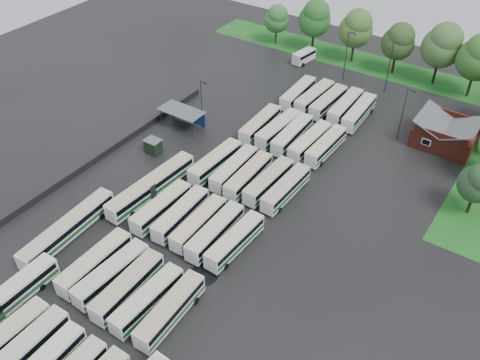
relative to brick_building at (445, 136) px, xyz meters
The scene contains 50 objects.
ground 49.08m from the brick_building, 119.30° to the right, with size 160.00×160.00×0.00m, color black.
brick_building is the anchor object (origin of this frame).
wash_shed 46.14m from the brick_building, 153.27° to the right, with size 8.20×4.20×3.58m.
utility_hut 50.26m from the brick_building, 143.11° to the right, with size 2.70×2.20×2.62m.
grass_strip_north 31.19m from the brick_building, 134.96° to the left, with size 80.00×10.00×0.01m, color #185C19.
west_fence 57.83m from the brick_building, 143.04° to the right, with size 0.10×50.00×1.20m, color #2D2D30.
bus_r0c0 74.37m from the brick_building, 112.37° to the right, with size 2.53×11.23×3.12m.
bus_r0c1 72.95m from the brick_building, 110.31° to the right, with size 2.63×11.30×3.13m.
bus_r1c0 61.80m from the brick_building, 117.40° to the right, with size 2.49×11.42×3.18m.
bus_r1c1 60.55m from the brick_building, 114.74° to the right, with size 2.90×11.39×3.14m.
bus_r1c2 59.64m from the brick_building, 111.85° to the right, with size 2.75×11.39×3.15m.
bus_r1c3 58.61m from the brick_building, 108.72° to the right, with size 2.59×10.96×3.04m.
bus_r1c4 57.31m from the brick_building, 105.69° to the right, with size 2.90×11.26×3.11m.
bus_r2c0 50.48m from the brick_building, 124.36° to the right, with size 2.52×11.06×3.07m.
bus_r2c1 48.34m from the brick_building, 121.45° to the right, with size 2.82×11.07×3.05m.
bus_r2c2 46.76m from the brick_building, 117.94° to the right, with size 2.62×10.84×3.00m.
bus_r2c3 45.56m from the brick_building, 114.57° to the right, with size 2.57×11.20×3.11m.
bus_r2c4 44.20m from the brick_building, 110.84° to the right, with size 2.68×10.92×3.02m.
bus_r3c0 40.17m from the brick_building, 135.19° to the right, with size 2.80×11.39×3.15m.
bus_r3c1 37.56m from the brick_building, 131.83° to the right, with size 2.70×11.01×3.05m.
bus_r3c2 35.91m from the brick_building, 127.95° to the right, with size 2.65×11.08×3.07m.
bus_r3c3 33.43m from the brick_building, 124.10° to the right, with size 2.64×11.09×3.07m.
bus_r3c4 31.83m from the brick_building, 119.40° to the right, with size 2.56×10.97×3.04m.
bus_r4c0 32.09m from the brick_building, 152.90° to the right, with size 2.73×11.17×3.09m.
bus_r4c1 28.79m from the brick_building, 150.58° to the right, with size 2.91×11.41×3.15m.
bus_r4c2 26.39m from the brick_building, 147.07° to the right, with size 2.72×11.36×3.14m.
bus_r4c3 23.57m from the brick_building, 142.10° to the right, with size 2.76×11.18×3.09m.
bus_r4c4 21.13m from the brick_building, 138.31° to the right, with size 2.56×10.90×3.02m.
bus_r5c0 28.49m from the brick_building, behind, with size 2.78×11.18×3.09m.
bus_r5c1 25.11m from the brick_building, behind, with size 2.89×11.45×3.16m.
bus_r5c2 22.07m from the brick_building, behind, with size 2.68×11.13×3.08m.
bus_r5c3 18.65m from the brick_building, behind, with size 2.68×11.35×3.14m.
bus_r5c4 15.63m from the brick_building, behind, with size 2.85×11.40×3.15m.
artic_bus_west_b 50.90m from the brick_building, 130.37° to the right, with size 3.24×17.05×3.15m.
artic_bus_west_c 63.75m from the brick_building, 124.82° to the right, with size 3.11×16.43×3.03m.
minibus 38.63m from the brick_building, 157.61° to the left, with size 3.05×6.15×2.57m.
tree_north_0 50.07m from the brick_building, 156.79° to the left, with size 5.73×5.73×9.49m.
tree_north_1 42.98m from the brick_building, 150.18° to the left, with size 7.26×7.26×12.03m.
tree_north_2 34.64m from the brick_building, 142.08° to the left, with size 7.31×7.31×12.11m.
tree_north_3 27.48m from the brick_building, 129.89° to the left, with size 6.87×6.87×11.38m.
tree_north_4 23.70m from the brick_building, 112.17° to the left, with size 8.03×8.03×13.31m.
tree_north_5 20.71m from the brick_building, 93.41° to the left, with size 8.07×8.07×13.36m.
tree_east_0 18.46m from the brick_building, 60.82° to the right, with size 5.57×5.54×9.17m.
lamp_post_ne 8.67m from the brick_building, 157.37° to the right, with size 1.56×0.30×10.16m.
lamp_post_nw 42.69m from the brick_building, 153.24° to the right, with size 1.47×0.29×9.56m.
lamp_post_back_w 28.05m from the brick_building, 153.62° to the left, with size 1.62×0.32×10.51m.
lamp_post_back_e 20.21m from the brick_building, 141.95° to the left, with size 1.69×0.33×10.95m.
puddle_0 70.53m from the brick_building, 113.52° to the right, with size 4.47×4.47×0.01m, color black.
puddle_2 50.92m from the brick_building, 130.12° to the right, with size 6.95×6.95×0.01m, color black.
puddle_3 50.22m from the brick_building, 109.22° to the right, with size 3.99×3.99×0.01m, color black.
Camera 1 is at (37.77, -40.90, 53.21)m, focal length 40.00 mm.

